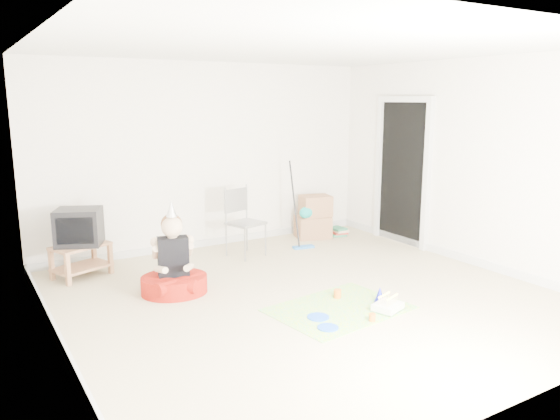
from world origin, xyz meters
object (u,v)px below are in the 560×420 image
folding_chair (246,223)px  tv_stand (81,257)px  crt_tv (79,227)px  seated_woman (174,273)px  cardboard_boxes (314,218)px  birthday_cake (388,307)px

folding_chair → tv_stand: bearing=173.5°
tv_stand → crt_tv: (0.00, 0.00, 0.37)m
folding_chair → seated_woman: (-1.35, -0.88, -0.23)m
folding_chair → cardboard_boxes: (1.36, 0.36, -0.15)m
crt_tv → seated_woman: (0.74, -1.12, -0.39)m
cardboard_boxes → tv_stand: bearing=-177.9°
folding_chair → cardboard_boxes: size_ratio=1.45×
tv_stand → birthday_cake: 3.63m
crt_tv → cardboard_boxes: (3.46, 0.12, -0.30)m
folding_chair → seated_woman: bearing=-146.9°
folding_chair → seated_woman: size_ratio=0.91×
tv_stand → cardboard_boxes: 3.46m
crt_tv → folding_chair: bearing=17.8°
crt_tv → cardboard_boxes: size_ratio=0.78×
crt_tv → folding_chair: 2.12m
tv_stand → cardboard_boxes: size_ratio=1.14×
tv_stand → birthday_cake: tv_stand is taller
cardboard_boxes → crt_tv: bearing=-177.9°
seated_woman → cardboard_boxes: bearing=24.6°
crt_tv → birthday_cake: (2.39, -2.72, -0.57)m
cardboard_boxes → seated_woman: bearing=-155.4°
cardboard_boxes → birthday_cake: (-1.06, -2.85, -0.27)m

